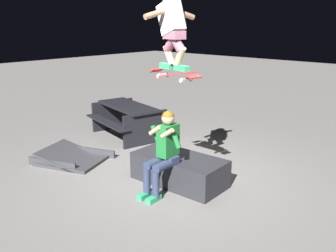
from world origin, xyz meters
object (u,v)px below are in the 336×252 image
(skater_airborne, at_px, (172,27))
(kicker_ramp, at_px, (73,159))
(skateboard, at_px, (174,75))
(person_sitting_on_ledge, at_px, (164,149))
(picnic_table_back, at_px, (128,115))
(ledge_box_main, at_px, (179,170))

(skater_airborne, height_order, kicker_ramp, skater_airborne)
(skateboard, bearing_deg, skater_airborne, -11.00)
(skateboard, bearing_deg, kicker_ramp, 10.18)
(skater_airborne, bearing_deg, person_sitting_on_ledge, 91.90)
(skateboard, relative_size, picnic_table_back, 0.53)
(kicker_ramp, bearing_deg, picnic_table_back, -76.47)
(person_sitting_on_ledge, xyz_separation_m, skateboard, (-0.05, -0.18, 1.13))
(skateboard, bearing_deg, person_sitting_on_ledge, 74.49)
(skateboard, height_order, picnic_table_back, skateboard)
(skateboard, bearing_deg, picnic_table_back, -27.93)
(ledge_box_main, height_order, kicker_ramp, ledge_box_main)
(skater_airborne, bearing_deg, picnic_table_back, -28.25)
(person_sitting_on_ledge, relative_size, skateboard, 1.25)
(kicker_ramp, bearing_deg, skater_airborne, -169.29)
(ledge_box_main, xyz_separation_m, person_sitting_on_ledge, (-0.05, 0.43, 0.48))
(ledge_box_main, distance_m, picnic_table_back, 2.84)
(skateboard, distance_m, kicker_ramp, 2.90)
(kicker_ramp, bearing_deg, ledge_box_main, -163.04)
(person_sitting_on_ledge, distance_m, kicker_ramp, 2.30)
(ledge_box_main, bearing_deg, person_sitting_on_ledge, 96.72)
(skater_airborne, relative_size, picnic_table_back, 0.58)
(ledge_box_main, relative_size, skater_airborne, 1.38)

